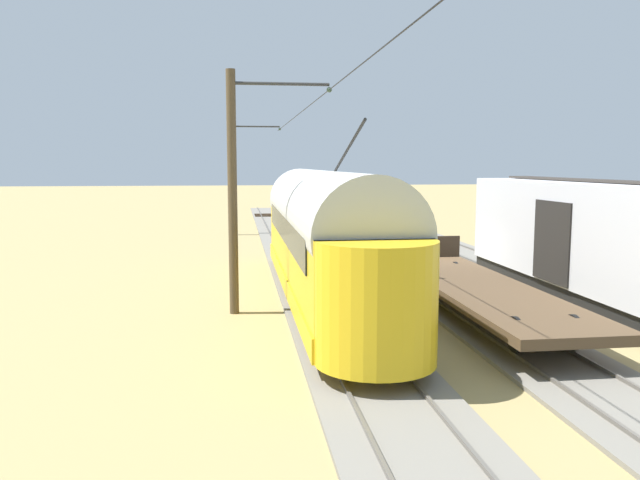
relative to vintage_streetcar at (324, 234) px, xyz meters
The scene contains 11 objects.
ground_plane 5.83m from the vintage_streetcar, 142.36° to the right, with size 220.00×220.00×0.00m, color #9E8956.
track_streetcar_siding 9.50m from the vintage_streetcar, 157.10° to the right, with size 2.80×80.00×0.18m.
track_adjacent_siding 5.99m from the vintage_streetcar, 139.81° to the right, with size 2.80×80.00×0.18m.
track_third_siding 4.22m from the vintage_streetcar, 90.00° to the right, with size 2.80×80.00×0.18m.
vintage_streetcar is the anchor object (origin of this frame).
boxcar_adjacent 8.65m from the vintage_streetcar, 169.47° to the left, with size 2.96×12.83×3.85m.
flatcar_far_siding 5.13m from the vintage_streetcar, 149.57° to the left, with size 2.80×11.42×1.60m.
catenary_pole_foreground 20.39m from the vintage_streetcar, 82.04° to the right, with size 3.13×0.28×7.25m.
catenary_pole_mid_near 3.42m from the vintage_streetcar, 22.97° to the left, with size 3.13×0.28×7.25m.
overhead_wire_run 11.87m from the vintage_streetcar, 89.80° to the left, with size 2.92×68.00×0.18m.
switch_stand 14.56m from the vintage_streetcar, 133.75° to the right, with size 0.50×0.30×1.24m.
Camera 1 is at (7.05, 23.26, 4.51)m, focal length 35.10 mm.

